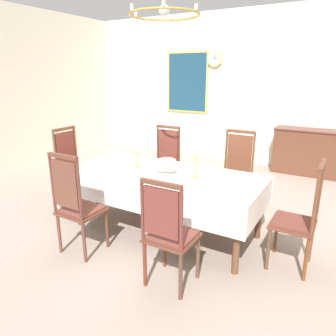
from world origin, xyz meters
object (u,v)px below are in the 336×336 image
at_px(chair_head_west, 73,168).
at_px(chair_head_east, 301,216).
at_px(spoon_secondary, 217,170).
at_px(soup_tureen, 167,165).
at_px(chair_south_a, 76,204).
at_px(bowl_near_left, 117,174).
at_px(candlestick_east, 195,165).
at_px(chair_north_a, 164,163).
at_px(mounted_clock, 215,59).
at_px(sideboard, 311,152).
at_px(spoon_primary, 110,173).
at_px(dining_table, 165,179).
at_px(candlestick_west, 137,158).
at_px(chandelier, 164,14).
at_px(chair_north_b, 235,174).
at_px(framed_painting, 187,82).
at_px(chair_south_b, 169,232).
at_px(bowl_near_right, 208,167).

xyz_separation_m(chair_head_west, chair_head_east, (3.17, -0.00, -0.01)).
bearing_deg(spoon_secondary, soup_tureen, -134.88).
height_order(chair_south_a, bowl_near_left, chair_south_a).
relative_size(candlestick_east, spoon_secondary, 2.16).
relative_size(chair_north_a, mounted_clock, 3.39).
bearing_deg(sideboard, mounted_clock, -6.32).
relative_size(chair_south_a, candlestick_east, 3.05).
bearing_deg(chair_south_a, chair_north_a, 90.00).
bearing_deg(spoon_primary, candlestick_east, 6.48).
bearing_deg(dining_table, candlestick_west, -180.00).
bearing_deg(sideboard, chair_north_a, 53.89).
bearing_deg(bowl_near_left, chair_head_west, 161.14).
xyz_separation_m(sideboard, mounted_clock, (-2.21, 0.24, 1.79)).
distance_m(candlestick_east, bowl_near_left, 0.93).
height_order(chair_south_a, spoon_primary, chair_south_a).
relative_size(candlestick_east, bowl_near_left, 2.36).
relative_size(spoon_primary, mounted_clock, 0.51).
bearing_deg(chandelier, candlestick_east, 0.00).
relative_size(chair_north_b, spoon_secondary, 6.74).
height_order(chair_north_a, spoon_secondary, chair_north_a).
bearing_deg(sideboard, dining_table, 69.64).
height_order(spoon_secondary, framed_painting, framed_painting).
bearing_deg(sideboard, chair_north_b, 74.65).
bearing_deg(chair_south_a, spoon_primary, 87.85).
height_order(chair_head_west, framed_painting, framed_painting).
height_order(chair_head_east, soup_tureen, chair_head_east).
bearing_deg(chair_head_east, soup_tureen, 90.00).
bearing_deg(candlestick_east, spoon_primary, -158.71).
bearing_deg(chair_south_b, candlestick_east, 101.13).
xyz_separation_m(chair_north_b, chandelier, (-0.59, -0.93, 1.95)).
distance_m(dining_table, chair_south_b, 1.10).
distance_m(chair_head_west, candlestick_east, 2.02).
bearing_deg(chair_head_west, bowl_near_left, 71.14).
height_order(chair_north_a, bowl_near_left, chair_north_a).
height_order(chair_north_b, soup_tureen, chair_north_b).
height_order(chair_north_a, soup_tureen, chair_north_a).
bearing_deg(chair_north_a, soup_tureen, 122.60).
distance_m(bowl_near_right, framed_painting, 3.98).
height_order(chair_north_a, spoon_primary, chair_north_a).
bearing_deg(dining_table, chair_south_b, -57.40).
bearing_deg(chandelier, chair_head_west, 180.00).
xyz_separation_m(dining_table, chair_north_a, (-0.56, 0.93, -0.11)).
height_order(mounted_clock, framed_painting, framed_painting).
distance_m(chair_south_b, chair_head_east, 1.36).
xyz_separation_m(chair_south_b, framed_painting, (-2.19, 4.64, 1.16)).
bearing_deg(chair_north_a, chair_head_east, 156.67).
bearing_deg(spoon_primary, bowl_near_left, -27.04).
bearing_deg(candlestick_east, chair_north_a, 136.39).
relative_size(bowl_near_right, sideboard, 0.12).
xyz_separation_m(soup_tureen, chandelier, (-0.03, -0.00, 1.66)).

